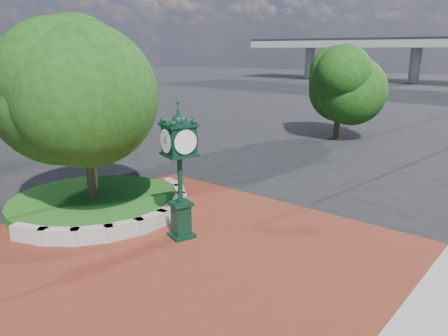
% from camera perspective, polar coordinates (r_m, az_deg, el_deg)
% --- Properties ---
extents(ground, '(200.00, 200.00, 0.00)m').
position_cam_1_polar(ground, '(13.45, -4.32, -10.03)').
color(ground, black).
rests_on(ground, ground).
extents(plaza, '(12.00, 12.00, 0.04)m').
position_cam_1_polar(plaza, '(12.82, -7.49, -11.37)').
color(plaza, maroon).
rests_on(plaza, ground).
extents(planter_wall, '(2.96, 6.77, 0.54)m').
position_cam_1_polar(planter_wall, '(15.21, -11.75, -6.13)').
color(planter_wall, '#9E9B93').
rests_on(planter_wall, ground).
extents(grass_bed, '(6.10, 6.10, 0.40)m').
position_cam_1_polar(grass_bed, '(16.99, -16.60, -4.40)').
color(grass_bed, '#184814').
rests_on(grass_bed, ground).
extents(tree_planter, '(5.20, 5.20, 6.33)m').
position_cam_1_polar(tree_planter, '(16.19, -17.56, 7.44)').
color(tree_planter, '#38281C').
rests_on(tree_planter, ground).
extents(tree_northwest, '(5.60, 5.60, 6.93)m').
position_cam_1_polar(tree_northwest, '(25.54, -18.10, 10.96)').
color(tree_northwest, '#38281C').
rests_on(tree_northwest, ground).
extents(tree_street, '(4.40, 4.40, 5.45)m').
position_cam_1_polar(tree_street, '(29.57, 14.80, 9.97)').
color(tree_street, '#38281C').
rests_on(tree_street, ground).
extents(post_clock, '(1.07, 1.07, 4.22)m').
position_cam_1_polar(post_clock, '(13.20, -5.80, 0.18)').
color(post_clock, black).
rests_on(post_clock, ground).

